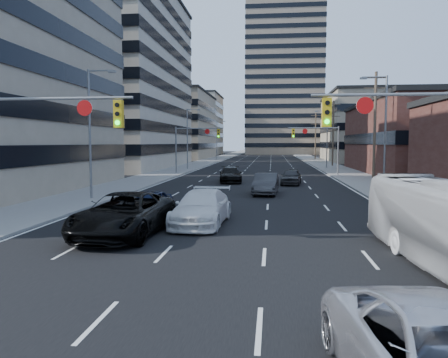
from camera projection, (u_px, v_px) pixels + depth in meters
ground at (177, 326)px, 9.55m from camera, size 400.00×400.00×0.00m
road_surface at (266, 155)px, 138.33m from camera, size 18.00×300.00×0.02m
sidewalk_left at (229, 155)px, 139.58m from camera, size 5.00×300.00×0.15m
sidewalk_right at (302, 155)px, 137.07m from camera, size 5.00×300.00×0.15m
office_left_mid at (93, 81)px, 70.77m from camera, size 26.00×34.00×28.00m
office_left_far at (169, 127)px, 110.57m from camera, size 20.00×30.00×16.00m
storefront_right_mid at (444, 139)px, 56.09m from camera, size 20.00×30.00×9.00m
office_right_far at (380, 129)px, 93.42m from camera, size 22.00×28.00×14.00m
apartment_tower at (284, 72)px, 155.08m from camera, size 26.00×26.00×58.00m
bg_block_left at (185, 125)px, 150.46m from camera, size 24.00×24.00×20.00m
bg_block_right at (370, 136)px, 134.34m from camera, size 22.00×22.00×12.00m
signal_near_left at (40, 135)px, 17.93m from camera, size 6.59×0.33×6.00m
signal_near_right at (418, 134)px, 16.30m from camera, size 6.59×0.33×6.00m
signal_far_left at (194, 140)px, 54.61m from camera, size 6.09×0.33×6.00m
signal_far_right at (319, 140)px, 52.93m from camera, size 6.09×0.33×6.00m
utility_pole_block at (375, 125)px, 43.41m from camera, size 2.20×0.28×11.00m
utility_pole_midblock at (333, 132)px, 73.12m from camera, size 2.20×0.28×11.00m
utility_pole_distant at (315, 135)px, 102.84m from camera, size 2.20×0.28×11.00m
streetlight_left_near at (92, 127)px, 30.07m from camera, size 2.03×0.22×9.00m
streetlight_left_mid at (188, 136)px, 64.74m from camera, size 2.03×0.22×9.00m
streetlight_left_far at (218, 138)px, 99.41m from camera, size 2.03×0.22×9.00m
streetlight_right_near at (383, 129)px, 32.77m from camera, size 2.03×0.22×9.00m
streetlight_right_far at (326, 136)px, 67.44m from camera, size 2.03×0.22×9.00m
black_pickup at (124, 214)px, 18.77m from camera, size 3.36×6.76×1.84m
white_van at (202, 208)px, 21.30m from camera, size 2.62×5.87×1.67m
sedan_blue at (149, 203)px, 23.94m from camera, size 2.12×4.25×1.39m
sedan_grey_center at (266, 184)px, 33.81m from camera, size 2.06×5.08×1.64m
sedan_black_far at (230, 175)px, 44.00m from camera, size 2.77×5.58×1.56m
sedan_grey_right at (291, 177)px, 41.63m from camera, size 2.29×4.65×1.52m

